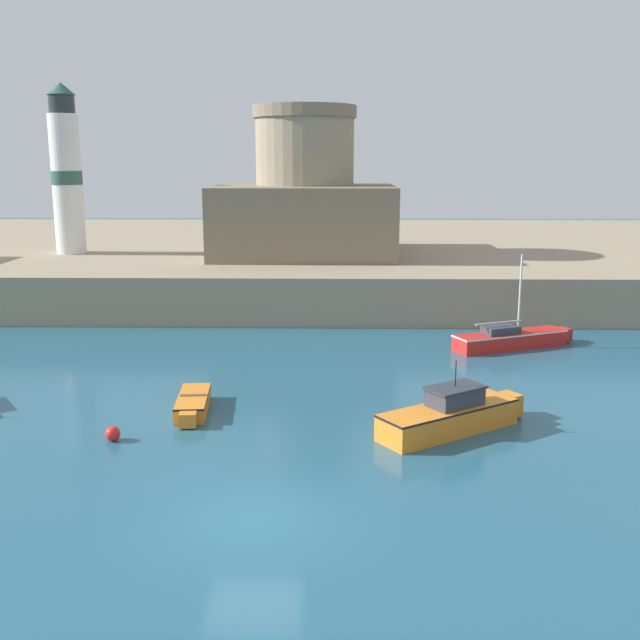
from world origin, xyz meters
The scene contains 8 objects.
ground_plane centered at (0.00, 0.00, 0.00)m, with size 200.00×200.00×0.00m, color #235670.
quay_seawall centered at (0.00, 42.23, 1.36)m, with size 120.00×40.00×2.73m, color gray.
motorboat_orange_0 centered at (6.04, 6.51, 0.59)m, with size 5.45×4.23×2.47m.
sailboat_red_2 centered at (10.69, 18.10, 0.47)m, with size 6.33×3.59×4.56m.
dinghy_orange_3 centered at (-3.09, 8.34, 0.32)m, with size 1.34×3.65×0.66m.
mooring_buoy centered at (-5.17, 5.39, 0.24)m, with size 0.49×0.49×0.49m, color red.
fortress centered at (0.00, 33.50, 6.06)m, with size 11.85×11.85×9.75m.
lighthouse centered at (-16.00, 33.16, 8.15)m, with size 2.03×2.03×11.24m.
Camera 1 is at (2.09, -17.55, 9.01)m, focal length 42.00 mm.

